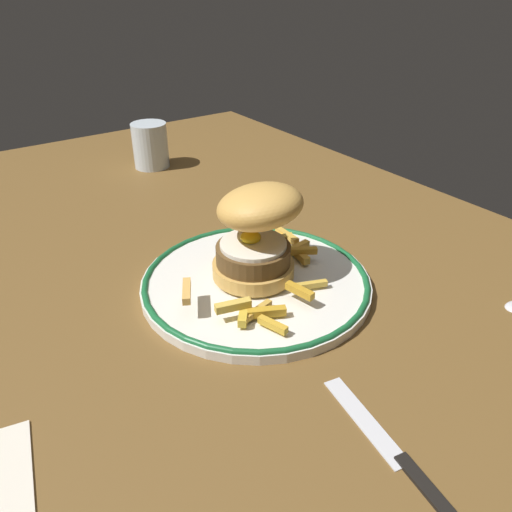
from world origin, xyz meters
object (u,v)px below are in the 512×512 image
at_px(burger, 257,230).
at_px(knife, 403,459).
at_px(water_glass, 151,148).
at_px(dinner_plate, 256,281).

xyz_separation_m(burger, knife, (0.29, -0.06, -0.07)).
height_order(water_glass, knife, water_glass).
height_order(burger, knife, burger).
height_order(burger, water_glass, burger).
bearing_deg(burger, dinner_plate, -41.32).
relative_size(dinner_plate, water_glass, 3.30).
xyz_separation_m(dinner_plate, burger, (-0.01, 0.01, 0.07)).
relative_size(burger, knife, 0.81).
distance_m(dinner_plate, knife, 0.29).
relative_size(dinner_plate, knife, 1.62).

